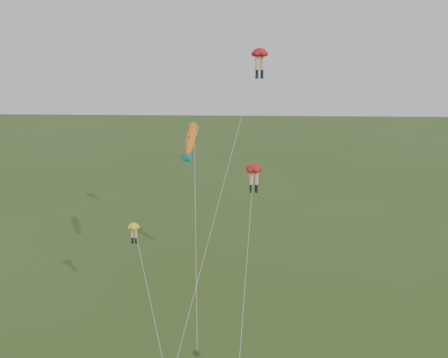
{
  "coord_description": "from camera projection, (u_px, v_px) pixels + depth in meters",
  "views": [
    {
      "loc": [
        2.87,
        -33.58,
        21.54
      ],
      "look_at": [
        0.88,
        6.0,
        11.7
      ],
      "focal_mm": 40.0,
      "sensor_mm": 36.0,
      "label": 1
    }
  ],
  "objects": [
    {
      "name": "legs_kite_yellow",
      "position": [
        135.0,
        234.0,
        37.85
      ],
      "size": [
        3.96,
        6.9,
        9.15
      ],
      "rotation": [
        0.0,
        0.0,
        -0.11
      ],
      "color": "yellow",
      "rests_on": "ground"
    },
    {
      "name": "ground",
      "position": [
        209.0,
        347.0,
        37.89
      ],
      "size": [
        300.0,
        300.0,
        0.0
      ],
      "primitive_type": "plane",
      "color": "#324819",
      "rests_on": "ground"
    },
    {
      "name": "legs_kite_red_mid",
      "position": [
        254.0,
        173.0,
        42.23
      ],
      "size": [
        1.91,
        11.09,
        12.63
      ],
      "rotation": [
        0.0,
        0.0,
        0.12
      ],
      "color": "red",
      "rests_on": "ground"
    },
    {
      "name": "fish_kite",
      "position": [
        191.0,
        140.0,
        39.4
      ],
      "size": [
        1.7,
        7.95,
        16.63
      ],
      "rotation": [
        0.78,
        0.0,
        -0.13
      ],
      "color": "yellow",
      "rests_on": "ground"
    },
    {
      "name": "legs_kite_red_high",
      "position": [
        259.0,
        59.0,
        41.52
      ],
      "size": [
        6.9,
        12.97,
        22.16
      ],
      "rotation": [
        0.0,
        0.0,
        0.33
      ],
      "color": "red",
      "rests_on": "ground"
    }
  ]
}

